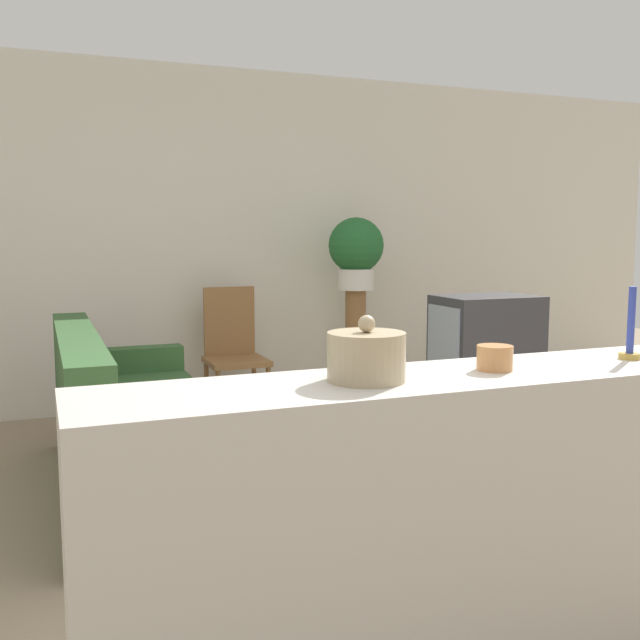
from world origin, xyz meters
TOP-DOWN VIEW (x-y plane):
  - ground_plane at (0.00, 0.00)m, footprint 14.00×14.00m
  - wall_back at (0.00, 3.43)m, footprint 9.00×0.06m
  - couch at (-0.81, 1.57)m, footprint 0.81×2.05m
  - tv_stand at (1.53, 1.72)m, footprint 0.78×0.58m
  - television at (1.53, 1.72)m, footprint 0.67×0.45m
  - wooden_chair at (0.11, 2.96)m, footprint 0.44×0.44m
  - plant_stand at (1.13, 2.95)m, footprint 0.17×0.17m
  - potted_plant at (1.13, 2.95)m, footprint 0.45×0.45m
  - foreground_counter at (0.00, -0.48)m, footprint 2.44×0.44m
  - decorative_bowl at (-0.40, -0.48)m, footprint 0.22×0.22m
  - candle_jar at (0.04, -0.48)m, footprint 0.11×0.11m
  - candlestick at (0.57, -0.48)m, footprint 0.07×0.07m

SIDE VIEW (x-z plane):
  - ground_plane at x=0.00m, z-range 0.00..0.00m
  - tv_stand at x=1.53m, z-range 0.00..0.45m
  - couch at x=-0.81m, z-range -0.12..0.75m
  - plant_stand at x=1.13m, z-range 0.00..0.94m
  - foreground_counter at x=0.00m, z-range 0.00..0.97m
  - wooden_chair at x=0.11m, z-range 0.04..1.02m
  - television at x=1.53m, z-range 0.45..0.98m
  - candle_jar at x=0.04m, z-range 0.97..1.05m
  - decorative_bowl at x=-0.40m, z-range 0.95..1.13m
  - candlestick at x=0.57m, z-range 0.93..1.17m
  - potted_plant at x=1.13m, z-range 0.97..1.55m
  - wall_back at x=0.00m, z-range 0.00..2.70m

